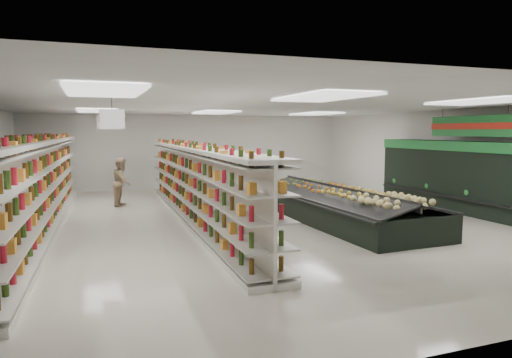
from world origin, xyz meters
name	(u,v)px	position (x,y,z in m)	size (l,w,h in m)	color
floor	(253,220)	(0.00, 0.00, 0.00)	(16.00, 16.00, 0.00)	beige
ceiling	(253,106)	(0.00, 0.00, 3.20)	(14.00, 16.00, 0.02)	white
wall_back	(192,151)	(0.00, 8.00, 1.60)	(14.00, 0.02, 3.20)	silver
wall_front	(489,212)	(0.00, -8.00, 1.60)	(14.00, 0.02, 3.20)	silver
wall_right	(452,159)	(7.00, 0.00, 1.60)	(0.02, 16.00, 3.20)	silver
produce_wall_case	(477,174)	(6.53, -1.50, 1.24)	(0.93, 8.00, 2.20)	black
aisle_sign_near	(112,119)	(-3.80, -2.00, 2.75)	(0.52, 0.06, 0.75)	white
aisle_sign_far	(106,123)	(-3.80, 2.00, 2.75)	(0.52, 0.06, 0.75)	white
hortifruti_banner	(472,126)	(6.25, -1.50, 2.65)	(0.12, 3.20, 0.95)	#1F7531
gondola_left	(38,189)	(-5.53, 0.71, 1.05)	(1.45, 13.23, 2.29)	white
gondola_center	(196,187)	(-1.51, 0.48, 0.95)	(1.07, 11.99, 2.08)	white
produce_island	(339,205)	(2.24, -0.86, 0.45)	(2.60, 6.67, 0.99)	black
soda_endcap	(201,173)	(-0.14, 5.81, 0.84)	(1.56, 1.27, 1.74)	red
shopper_main	(226,194)	(-1.00, -0.73, 0.90)	(0.66, 0.43, 1.80)	silver
shopper_background	(122,182)	(-3.28, 3.91, 0.81)	(0.79, 0.49, 1.63)	tan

